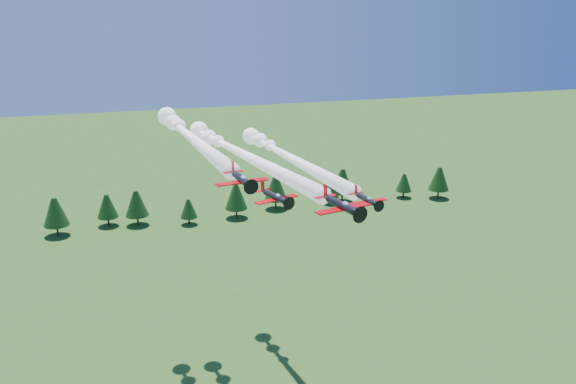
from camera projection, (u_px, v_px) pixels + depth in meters
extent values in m
cylinder|color=black|center=(341.00, 205.00, 86.98)|extent=(2.61, 6.13, 1.12)
cone|color=black|center=(356.00, 213.00, 84.07)|extent=(1.34, 1.26, 1.12)
cone|color=black|center=(359.00, 214.00, 83.52)|extent=(0.60, 0.61, 0.49)
cylinder|color=black|center=(360.00, 215.00, 83.36)|extent=(2.28, 0.64, 2.35)
cube|color=#CA0107|center=(343.00, 208.00, 86.72)|extent=(8.39, 3.55, 0.13)
cube|color=#CA0107|center=(325.00, 196.00, 90.24)|extent=(3.38, 1.74, 0.08)
cube|color=#CA0107|center=(325.00, 190.00, 90.05)|extent=(0.37, 1.05, 1.62)
ellipsoid|color=#7E9CC3|center=(346.00, 204.00, 86.01)|extent=(1.12, 1.50, 0.70)
sphere|color=white|center=(219.00, 142.00, 120.91)|extent=(2.30, 2.30, 2.30)
sphere|color=white|center=(208.00, 136.00, 125.18)|extent=(3.00, 3.00, 3.00)
sphere|color=white|center=(198.00, 131.00, 129.46)|extent=(3.70, 3.70, 3.70)
cylinder|color=black|center=(241.00, 179.00, 89.32)|extent=(1.80, 5.61, 1.02)
cone|color=black|center=(249.00, 185.00, 86.51)|extent=(1.14, 1.06, 1.02)
cone|color=black|center=(251.00, 187.00, 85.97)|extent=(0.51, 0.52, 0.45)
cylinder|color=black|center=(251.00, 187.00, 85.82)|extent=(2.13, 0.35, 2.15)
cube|color=#CA0107|center=(242.00, 182.00, 89.06)|extent=(7.68, 2.44, 0.12)
cube|color=#CA0107|center=(233.00, 172.00, 92.47)|extent=(3.06, 1.28, 0.07)
cube|color=#CA0107|center=(233.00, 166.00, 92.30)|extent=(0.23, 0.97, 1.48)
ellipsoid|color=#7E9CC3|center=(243.00, 178.00, 88.39)|extent=(0.90, 1.32, 0.64)
sphere|color=white|center=(178.00, 127.00, 120.88)|extent=(2.30, 2.30, 2.30)
sphere|color=white|center=(173.00, 122.00, 124.84)|extent=(3.00, 3.00, 3.00)
sphere|color=white|center=(167.00, 118.00, 128.80)|extent=(3.70, 3.70, 3.70)
cylinder|color=black|center=(367.00, 199.00, 99.75)|extent=(1.78, 4.92, 0.90)
cone|color=black|center=(377.00, 205.00, 97.34)|extent=(1.03, 0.96, 0.90)
cone|color=black|center=(378.00, 206.00, 96.88)|extent=(0.46, 0.47, 0.39)
cylinder|color=black|center=(379.00, 206.00, 96.75)|extent=(1.85, 0.38, 1.88)
cube|color=#CA0107|center=(368.00, 202.00, 99.53)|extent=(6.74, 2.42, 0.11)
cube|color=#CA0107|center=(356.00, 193.00, 102.46)|extent=(2.69, 1.23, 0.06)
cube|color=#CA0107|center=(356.00, 189.00, 102.31)|extent=(0.24, 0.85, 1.30)
ellipsoid|color=#7E9CC3|center=(369.00, 199.00, 98.95)|extent=(0.83, 1.18, 0.56)
sphere|color=white|center=(269.00, 146.00, 131.68)|extent=(2.30, 2.30, 2.30)
sphere|color=white|center=(260.00, 141.00, 135.76)|extent=(3.00, 3.00, 3.00)
sphere|color=white|center=(251.00, 136.00, 139.84)|extent=(3.70, 3.70, 3.70)
cylinder|color=black|center=(275.00, 197.00, 100.59)|extent=(2.72, 5.50, 1.01)
cone|color=black|center=(286.00, 202.00, 98.08)|extent=(1.25, 1.19, 1.01)
cone|color=black|center=(288.00, 203.00, 97.60)|extent=(0.57, 0.57, 0.45)
cylinder|color=black|center=(289.00, 204.00, 97.46)|extent=(2.02, 0.72, 2.12)
cube|color=#CA0107|center=(276.00, 199.00, 100.37)|extent=(7.53, 3.70, 0.12)
cube|color=#CA0107|center=(263.00, 190.00, 103.41)|extent=(3.05, 1.76, 0.07)
cube|color=#CA0107|center=(263.00, 185.00, 103.23)|extent=(0.40, 0.94, 1.47)
ellipsoid|color=#7E9CC3|center=(278.00, 196.00, 99.75)|extent=(1.08, 1.38, 0.63)
cylinder|color=#382314|center=(342.00, 197.00, 223.85)|extent=(0.60, 0.60, 3.28)
cone|color=#13350F|center=(343.00, 181.00, 222.00)|extent=(7.51, 7.51, 8.45)
cylinder|color=#382314|center=(138.00, 220.00, 202.41)|extent=(0.60, 0.60, 3.17)
cone|color=#13350F|center=(136.00, 203.00, 200.63)|extent=(7.25, 7.25, 8.15)
cylinder|color=#382314|center=(438.00, 194.00, 227.36)|extent=(0.60, 0.60, 3.16)
cone|color=#13350F|center=(439.00, 179.00, 225.58)|extent=(7.23, 7.23, 8.13)
cylinder|color=#382314|center=(109.00, 221.00, 201.82)|extent=(0.60, 0.60, 2.88)
cone|color=#13350F|center=(107.00, 206.00, 200.21)|extent=(6.58, 6.58, 7.40)
cylinder|color=#382314|center=(331.00, 200.00, 221.65)|extent=(0.60, 0.60, 2.36)
cone|color=#13350F|center=(331.00, 189.00, 220.32)|extent=(5.40, 5.40, 6.08)
cylinder|color=#382314|center=(276.00, 204.00, 216.72)|extent=(0.60, 0.60, 3.32)
cone|color=#13350F|center=(276.00, 187.00, 214.85)|extent=(7.59, 7.59, 8.54)
cylinder|color=#382314|center=(58.00, 230.00, 194.03)|extent=(0.60, 0.60, 3.36)
cone|color=#13350F|center=(55.00, 212.00, 192.14)|extent=(7.67, 7.67, 8.63)
cylinder|color=#382314|center=(236.00, 213.00, 208.58)|extent=(0.60, 0.60, 3.20)
cone|color=#13350F|center=(236.00, 196.00, 206.78)|extent=(7.31, 7.31, 8.22)
cylinder|color=#382314|center=(189.00, 221.00, 203.01)|extent=(0.60, 0.60, 2.35)
cone|color=#13350F|center=(189.00, 208.00, 201.69)|extent=(5.37, 5.37, 6.04)
cylinder|color=#382314|center=(403.00, 194.00, 228.03)|extent=(0.60, 0.60, 2.44)
cone|color=#13350F|center=(404.00, 182.00, 226.65)|extent=(5.58, 5.58, 6.28)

